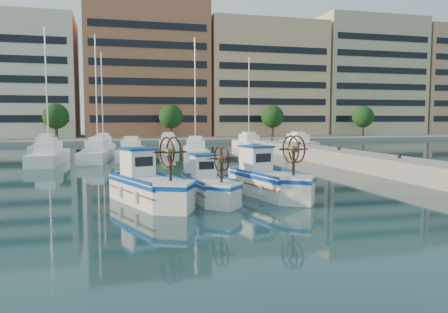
% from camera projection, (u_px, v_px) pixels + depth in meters
% --- Properties ---
extents(ground, '(300.00, 300.00, 0.00)m').
position_uv_depth(ground, '(238.00, 202.00, 20.27)').
color(ground, '#1B4348').
rests_on(ground, ground).
extents(quay, '(3.00, 60.00, 1.20)m').
position_uv_depth(quay, '(381.00, 164.00, 31.17)').
color(quay, gray).
rests_on(quay, ground).
extents(waterfront, '(180.00, 40.00, 25.60)m').
position_uv_depth(waterfront, '(190.00, 81.00, 84.33)').
color(waterfront, gray).
rests_on(waterfront, ground).
extents(yacht_marina, '(39.00, 22.87, 11.50)m').
position_uv_depth(yacht_marina, '(138.00, 150.00, 46.31)').
color(yacht_marina, white).
rests_on(yacht_marina, ground).
extents(fishing_boat_a, '(3.59, 5.17, 3.12)m').
position_uv_depth(fishing_boat_a, '(148.00, 184.00, 19.94)').
color(fishing_boat_a, silver).
rests_on(fishing_boat_a, ground).
extents(fishing_boat_b, '(2.08, 4.36, 2.67)m').
position_uv_depth(fishing_boat_b, '(209.00, 184.00, 20.76)').
color(fishing_boat_b, silver).
rests_on(fishing_boat_b, ground).
extents(fishing_boat_c, '(3.02, 5.13, 3.11)m').
position_uv_depth(fishing_boat_c, '(268.00, 178.00, 21.89)').
color(fishing_boat_c, silver).
rests_on(fishing_boat_c, ground).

